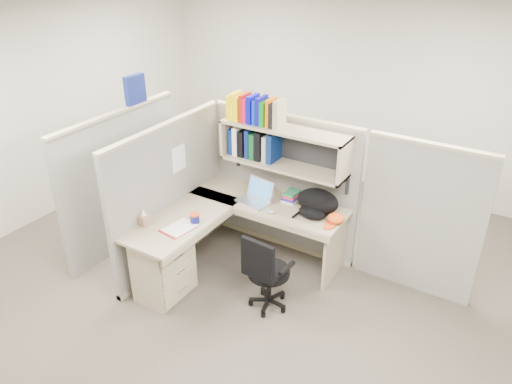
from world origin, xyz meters
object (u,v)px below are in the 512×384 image
Objects in this scene: backpack at (315,204)px; desk at (192,250)px; snack_canister at (195,218)px; task_chair at (267,283)px; laptop at (253,192)px.

desk is at bearing -116.98° from backpack.
backpack is at bearing 38.51° from snack_canister.
snack_canister is at bearing 93.69° from desk.
snack_canister is (-0.97, -0.77, -0.08)m from backpack.
task_chair is at bearing 5.82° from desk.
snack_canister is at bearing -102.30° from laptop.
laptop is 0.40× the size of task_chair.
snack_canister is at bearing 179.94° from task_chair.
snack_canister is 0.12× the size of task_chair.
task_chair is (0.84, 0.09, -0.13)m from desk.
backpack is 4.43× the size of snack_canister.
backpack is at bearing 19.92° from laptop.
backpack is 1.24m from snack_canister.
laptop is (0.28, 0.75, 0.41)m from desk.
backpack is 0.96m from task_chair.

